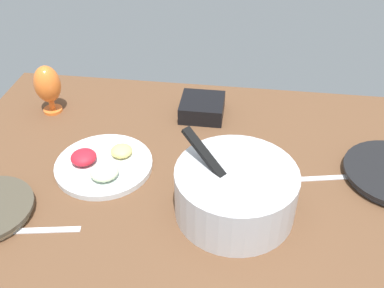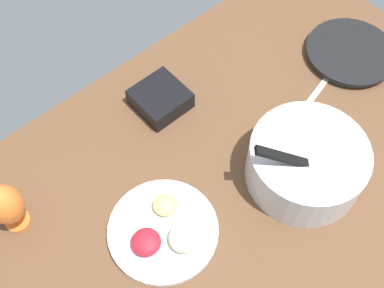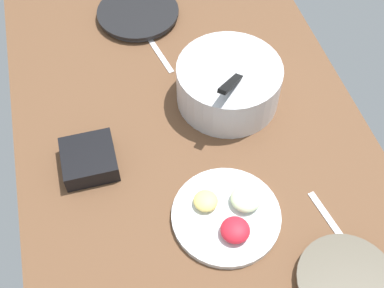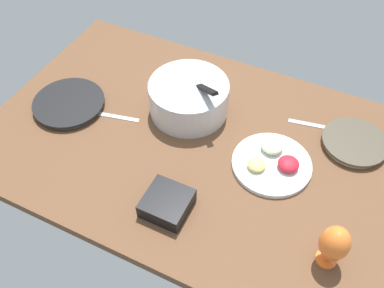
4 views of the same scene
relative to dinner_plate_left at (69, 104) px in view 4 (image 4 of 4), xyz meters
The scene contains 9 objects.
ground_plane 54.91cm from the dinner_plate_left, ahead, with size 160.00×104.00×4.00cm, color brown.
dinner_plate_left is the anchor object (origin of this frame).
dinner_plate_right 113.69cm from the dinner_plate_left, 15.07° to the left, with size 24.45×24.45×2.87cm.
mixing_bowl 49.62cm from the dinner_plate_left, 23.19° to the left, with size 31.56×31.56×21.07cm.
fruit_platter 85.25cm from the dinner_plate_left, ahead, with size 28.98×28.98×5.54cm.
hurricane_glass_orange 114.17cm from the dinner_plate_left, 10.54° to the right, with size 9.00×9.00×17.56cm.
square_bowl_black 64.48cm from the dinner_plate_left, 23.39° to the right, with size 14.84×14.84×5.93cm.
fork_by_left_plate 21.46cm from the dinner_plate_left, ahead, with size 18.00×1.80×0.60cm, color silver.
fork_by_right_plate 98.31cm from the dinner_plate_left, 19.62° to the left, with size 18.00×1.80×0.60cm, color silver.
Camera 4 is at (44.87, -95.30, 121.97)cm, focal length 39.35 mm.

